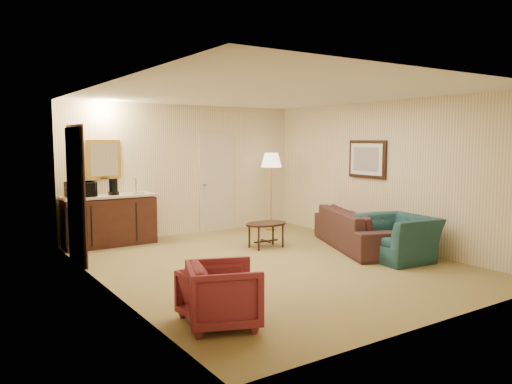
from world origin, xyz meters
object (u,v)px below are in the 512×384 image
sofa (359,222)px  microwave (81,188)px  coffee_maker (113,187)px  rose_chair_far (212,292)px  rose_chair_near (224,292)px  floor_lamp (271,191)px  teal_armchair (398,230)px  coffee_table (266,235)px  waste_bin (146,235)px  wetbar_cabinet (110,220)px

sofa → microwave: 4.91m
sofa → coffee_maker: 4.44m
sofa → rose_chair_far: sofa is taller
rose_chair_near → coffee_maker: bearing=16.7°
rose_chair_near → floor_lamp: bearing=-19.5°
rose_chair_near → teal_armchair: bearing=-55.0°
sofa → rose_chair_far: size_ratio=3.94×
teal_armchair → coffee_table: bearing=-140.9°
sofa → floor_lamp: 2.38m
coffee_maker → microwave: bearing=-167.6°
coffee_table → waste_bin: coffee_table is taller
wetbar_cabinet → coffee_maker: bearing=-28.8°
sofa → coffee_maker: size_ratio=7.88×
wetbar_cabinet → sofa: (3.60, -2.66, -0.00)m
waste_bin → floor_lamp: bearing=-5.3°
teal_armchair → coffee_table: 2.28m
teal_armchair → sofa: bearing=179.5°
wetbar_cabinet → coffee_table: 2.84m
teal_armchair → coffee_maker: 4.99m
wetbar_cabinet → rose_chair_near: wetbar_cabinet is taller
teal_armchair → rose_chair_far: (-3.74, -0.70, -0.18)m
teal_armchair → rose_chair_far: bearing=-73.4°
coffee_table → floor_lamp: 1.88m
coffee_table → microwave: (-2.75, 1.69, 0.86)m
rose_chair_far → floor_lamp: bearing=-47.8°
coffee_maker → floor_lamp: bearing=8.2°
floor_lamp → microwave: 3.87m
rose_chair_near → floor_lamp: 5.59m
sofa → coffee_table: sofa is taller
coffee_table → rose_chair_far: bearing=-133.9°
wetbar_cabinet → floor_lamp: bearing=-5.5°
coffee_table → coffee_maker: bearing=142.3°
teal_armchair → rose_chair_near: size_ratio=1.49×
coffee_table → sofa: bearing=-35.0°
sofa → waste_bin: sofa is taller
microwave → waste_bin: bearing=-5.9°
rose_chair_near → coffee_table: 3.79m
teal_armchair → rose_chair_near: 3.86m
rose_chair_near → wetbar_cabinet: bearing=17.6°
teal_armchair → rose_chair_far: teal_armchair is taller
sofa → waste_bin: (-2.95, 2.59, -0.32)m
sofa → floor_lamp: bearing=28.8°
waste_bin → microwave: microwave is taller
wetbar_cabinet → floor_lamp: size_ratio=1.00×
rose_chair_far → microwave: size_ratio=1.24×
rose_chair_near → floor_lamp: size_ratio=0.44×
rose_chair_near → waste_bin: size_ratio=2.65×
sofa → coffee_maker: bearing=76.0°
rose_chair_far → waste_bin: rose_chair_far is taller
teal_armchair → floor_lamp: size_ratio=0.66×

